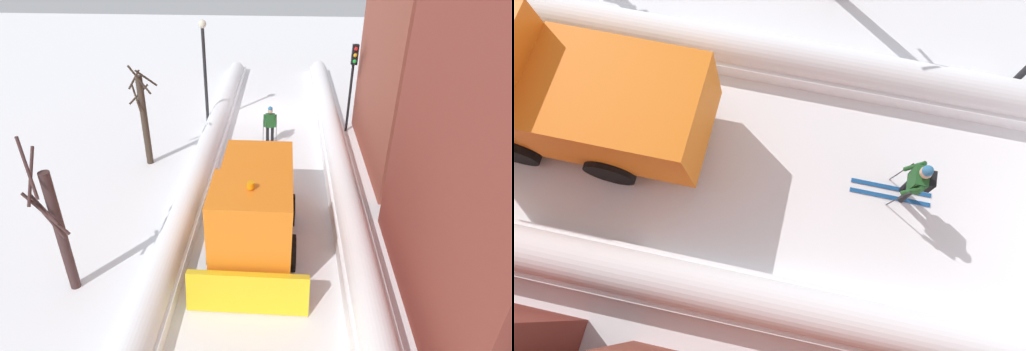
# 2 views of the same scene
# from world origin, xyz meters

# --- Properties ---
(ground_plane) EXTENTS (80.00, 80.00, 0.00)m
(ground_plane) POSITION_xyz_m (0.00, 10.00, 0.00)
(ground_plane) COLOR white
(snowbank_left) EXTENTS (1.10, 36.00, 1.03)m
(snowbank_left) POSITION_xyz_m (-2.79, 10.00, 0.45)
(snowbank_left) COLOR white
(snowbank_left) RESTS_ON ground
(snowbank_right) EXTENTS (1.10, 36.00, 0.90)m
(snowbank_right) POSITION_xyz_m (2.79, 10.00, 0.34)
(snowbank_right) COLOR white
(snowbank_right) RESTS_ON ground
(plow_truck) EXTENTS (3.20, 5.98, 3.12)m
(plow_truck) POSITION_xyz_m (0.32, 11.09, 1.48)
(plow_truck) COLOR orange
(plow_truck) RESTS_ON ground
(skier) EXTENTS (0.62, 1.80, 1.81)m
(skier) POSITION_xyz_m (0.11, 3.65, 1.00)
(skier) COLOR black
(skier) RESTS_ON ground
(traffic_light_pole) EXTENTS (0.28, 0.42, 4.28)m
(traffic_light_pole) POSITION_xyz_m (-3.64, 2.13, 3.01)
(traffic_light_pole) COLOR black
(traffic_light_pole) RESTS_ON ground
(street_lamp) EXTENTS (0.40, 0.40, 5.12)m
(street_lamp) POSITION_xyz_m (3.43, 1.38, 3.25)
(street_lamp) COLOR black
(street_lamp) RESTS_ON ground
(bare_tree_near) EXTENTS (1.16, 1.33, 4.36)m
(bare_tree_near) POSITION_xyz_m (5.19, 5.99, 2.09)
(bare_tree_near) COLOR #3C2F25
(bare_tree_near) RESTS_ON ground
(bare_tree_mid) EXTENTS (1.03, 1.03, 4.61)m
(bare_tree_mid) POSITION_xyz_m (5.26, 13.37, 2.02)
(bare_tree_mid) COLOR #3F2827
(bare_tree_mid) RESTS_ON ground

